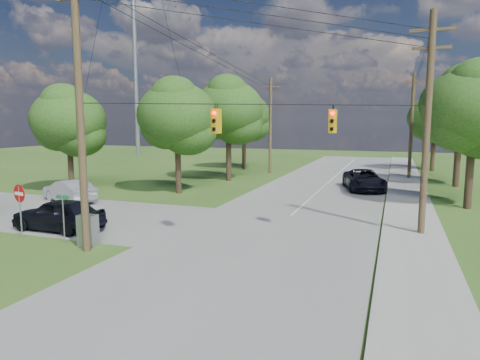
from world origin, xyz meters
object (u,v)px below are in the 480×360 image
at_px(pole_sw, 80,102).
at_px(car_cross_dark, 58,214).
at_px(control_cabinet, 88,231).
at_px(car_main_north, 364,180).
at_px(pole_ne, 427,121).
at_px(car_cross_silver, 69,191).
at_px(do_not_enter_sign, 20,200).
at_px(pole_north_e, 412,125).
at_px(pole_north_w, 270,125).

distance_m(pole_sw, car_cross_dark, 6.86).
distance_m(pole_sw, control_cabinet, 5.57).
bearing_deg(car_main_north, pole_ne, -89.65).
distance_m(pole_ne, car_cross_dark, 18.48).
distance_m(pole_ne, car_cross_silver, 22.53).
distance_m(car_cross_dark, do_not_enter_sign, 2.07).
bearing_deg(pole_north_e, car_cross_silver, -136.35).
xyz_separation_m(car_main_north, control_cabinet, (-10.30, -20.37, -0.14)).
distance_m(car_main_north, do_not_enter_sign, 24.81).
relative_size(pole_north_e, control_cabinet, 7.09).
height_order(pole_sw, car_main_north, pole_sw).
bearing_deg(car_cross_dark, car_main_north, 144.96).
xyz_separation_m(pole_ne, car_main_north, (-3.59, 13.37, -4.62)).
distance_m(pole_north_e, car_main_north, 10.28).
relative_size(pole_ne, pole_north_e, 1.05).
bearing_deg(car_cross_silver, pole_north_e, 156.31).
relative_size(pole_sw, car_cross_dark, 2.49).
xyz_separation_m(pole_sw, do_not_enter_sign, (-4.23, 0.60, -4.38)).
relative_size(car_main_north, control_cabinet, 4.16).
bearing_deg(pole_north_w, car_main_north, -39.94).
xyz_separation_m(pole_sw, pole_north_e, (13.50, 29.60, -1.10)).
relative_size(pole_ne, car_cross_silver, 2.21).
height_order(pole_north_e, do_not_enter_sign, pole_north_e).
height_order(pole_sw, car_cross_dark, pole_sw).
height_order(car_cross_dark, car_cross_silver, car_cross_dark).
xyz_separation_m(car_cross_dark, car_cross_silver, (-4.93, 6.29, -0.04)).
distance_m(pole_north_e, control_cabinet, 32.46).
xyz_separation_m(pole_ne, car_cross_dark, (-17.10, -5.30, -4.61)).
bearing_deg(car_cross_dark, pole_north_w, 174.16).
height_order(control_cabinet, do_not_enter_sign, do_not_enter_sign).
xyz_separation_m(pole_north_w, car_main_north, (10.31, -8.63, -4.28)).
bearing_deg(car_main_north, control_cabinet, -131.53).
relative_size(pole_sw, car_cross_silver, 2.52).
height_order(car_cross_silver, control_cabinet, car_cross_silver).
xyz_separation_m(car_main_north, do_not_enter_sign, (-14.13, -20.37, 1.01)).
xyz_separation_m(pole_north_e, control_cabinet, (-13.90, -29.00, -4.42)).
height_order(pole_ne, pole_north_w, pole_ne).
relative_size(pole_sw, pole_north_w, 1.20).
bearing_deg(car_cross_dark, car_cross_silver, -141.10).
relative_size(pole_ne, car_main_north, 1.79).
bearing_deg(car_cross_dark, do_not_enter_sign, -19.49).
bearing_deg(car_cross_silver, pole_north_w, -178.48).
bearing_deg(control_cabinet, pole_ne, 24.65).
bearing_deg(pole_sw, car_main_north, 64.71).
bearing_deg(control_cabinet, car_cross_dark, 149.92).
xyz_separation_m(pole_north_w, do_not_enter_sign, (-3.83, -29.00, -3.28)).
bearing_deg(car_cross_dark, pole_sw, 58.23).
xyz_separation_m(pole_north_w, control_cabinet, (0.00, -29.00, -4.42)).
xyz_separation_m(car_cross_dark, do_not_enter_sign, (-0.63, -1.70, 1.00)).
height_order(car_cross_silver, do_not_enter_sign, do_not_enter_sign).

